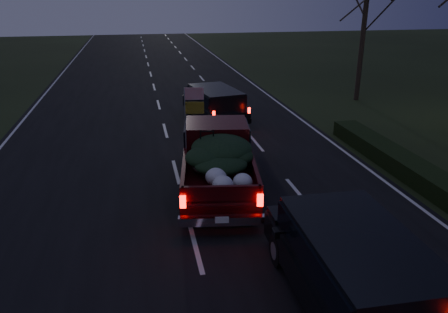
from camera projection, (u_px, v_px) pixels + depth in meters
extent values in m
plane|color=black|center=(196.00, 249.00, 10.75)|extent=(120.00, 120.00, 0.00)
cube|color=black|center=(196.00, 249.00, 10.74)|extent=(14.00, 120.00, 0.02)
cube|color=black|center=(410.00, 169.00, 14.84)|extent=(1.00, 10.00, 0.60)
cylinder|color=black|center=(363.00, 38.00, 24.49)|extent=(0.28, 0.28, 7.00)
cube|color=#3B080A|center=(218.00, 170.00, 13.83)|extent=(2.95, 5.66, 0.59)
cube|color=#3B080A|center=(216.00, 136.00, 14.45)|extent=(2.24, 2.01, 0.97)
cube|color=black|center=(216.00, 133.00, 14.42)|extent=(2.33, 1.92, 0.59)
cube|color=#3B080A|center=(219.00, 178.00, 12.40)|extent=(2.43, 3.29, 0.06)
ellipsoid|color=black|center=(220.00, 156.00, 12.74)|extent=(2.00, 2.18, 0.65)
cylinder|color=gray|center=(185.00, 123.00, 13.23)|extent=(0.03, 0.03, 2.16)
cube|color=red|center=(194.00, 94.00, 12.93)|extent=(0.56, 0.11, 0.37)
cube|color=gold|center=(195.00, 108.00, 13.08)|extent=(0.56, 0.11, 0.37)
cube|color=black|center=(214.00, 108.00, 21.45)|extent=(2.64, 4.79, 0.57)
cube|color=black|center=(216.00, 96.00, 21.02)|extent=(2.32, 3.56, 0.75)
cube|color=black|center=(216.00, 95.00, 20.99)|extent=(2.39, 3.48, 0.45)
cube|color=black|center=(349.00, 279.00, 8.58)|extent=(2.19, 5.04, 0.62)
cube|color=black|center=(359.00, 255.00, 8.09)|extent=(2.04, 3.69, 0.83)
cube|color=black|center=(359.00, 251.00, 8.06)|extent=(2.14, 3.59, 0.50)
cube|color=black|center=(276.00, 233.00, 9.08)|extent=(0.11, 0.23, 0.17)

